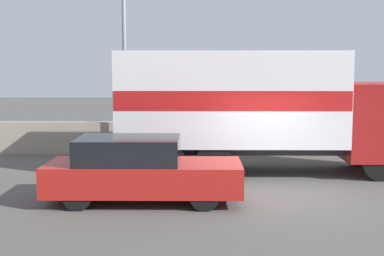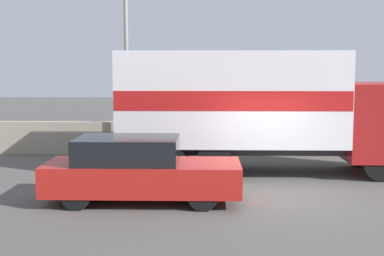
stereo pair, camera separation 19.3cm
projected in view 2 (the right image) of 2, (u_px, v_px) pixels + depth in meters
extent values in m
plane|color=#514F4C|center=(271.00, 196.00, 13.04)|extent=(80.00, 80.00, 0.00)
cube|color=#A39984|center=(251.00, 138.00, 19.07)|extent=(60.00, 0.35, 1.16)
cylinder|color=gray|center=(126.00, 49.00, 18.25)|extent=(0.14, 0.14, 7.45)
cube|color=maroon|center=(371.00, 121.00, 15.59)|extent=(1.72, 2.48, 2.19)
cube|color=#2D2D33|center=(230.00, 148.00, 15.79)|extent=(6.49, 1.38, 0.25)
cube|color=white|center=(231.00, 98.00, 15.62)|extent=(6.49, 2.51, 2.69)
cube|color=red|center=(231.00, 98.00, 15.62)|extent=(6.46, 2.53, 0.54)
cylinder|color=black|center=(359.00, 150.00, 16.78)|extent=(1.04, 0.28, 1.04)
cylinder|color=black|center=(382.00, 162.00, 14.65)|extent=(1.04, 0.28, 1.04)
cylinder|color=black|center=(172.00, 149.00, 16.93)|extent=(1.04, 0.28, 1.04)
cylinder|color=black|center=(168.00, 161.00, 14.80)|extent=(1.04, 0.28, 1.04)
cylinder|color=black|center=(213.00, 150.00, 16.89)|extent=(1.04, 0.28, 1.04)
cylinder|color=black|center=(214.00, 162.00, 14.77)|extent=(1.04, 0.28, 1.04)
cube|color=#B21E19|center=(143.00, 177.00, 12.42)|extent=(4.50, 1.73, 0.69)
cube|color=black|center=(127.00, 150.00, 12.35)|extent=(2.34, 1.60, 0.58)
cylinder|color=black|center=(203.00, 181.00, 13.16)|extent=(0.66, 0.20, 0.66)
cylinder|color=black|center=(203.00, 196.00, 11.67)|extent=(0.66, 0.20, 0.66)
cylinder|color=black|center=(91.00, 181.00, 13.23)|extent=(0.66, 0.20, 0.66)
cylinder|color=black|center=(76.00, 195.00, 11.74)|extent=(0.66, 0.20, 0.66)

